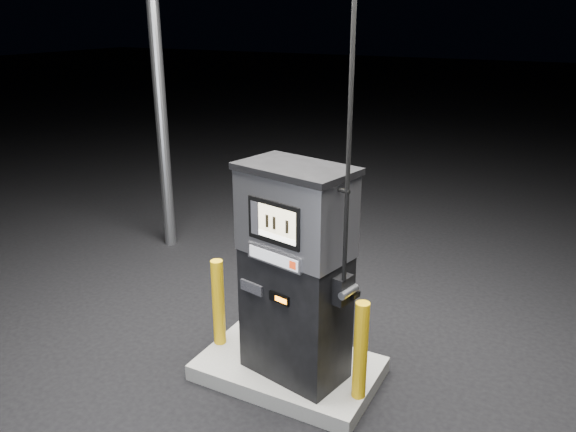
% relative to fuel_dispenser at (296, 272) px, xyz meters
% --- Properties ---
extents(ground, '(80.00, 80.00, 0.00)m').
position_rel_fuel_dispenser_xyz_m(ground, '(-0.11, 0.09, -1.12)').
color(ground, black).
rests_on(ground, ground).
extents(pump_island, '(1.60, 1.00, 0.15)m').
position_rel_fuel_dispenser_xyz_m(pump_island, '(-0.11, 0.09, -1.04)').
color(pump_island, slate).
rests_on(pump_island, ground).
extents(fuel_dispenser, '(1.09, 0.74, 3.92)m').
position_rel_fuel_dispenser_xyz_m(fuel_dispenser, '(0.00, 0.00, 0.00)').
color(fuel_dispenser, black).
rests_on(fuel_dispenser, pump_island).
extents(bollard_left, '(0.14, 0.14, 0.87)m').
position_rel_fuel_dispenser_xyz_m(bollard_left, '(-0.85, 0.07, -0.54)').
color(bollard_left, '#DDA70C').
rests_on(bollard_left, pump_island).
extents(bollard_right, '(0.15, 0.15, 0.87)m').
position_rel_fuel_dispenser_xyz_m(bollard_right, '(0.63, -0.07, -0.53)').
color(bollard_right, '#DDA70C').
rests_on(bollard_right, pump_island).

